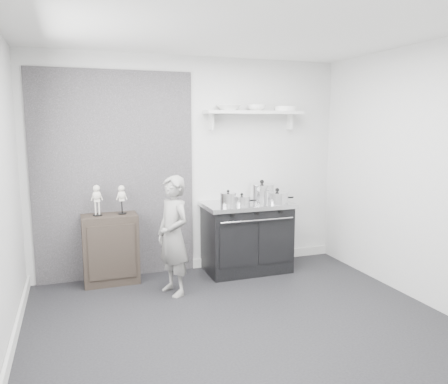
{
  "coord_description": "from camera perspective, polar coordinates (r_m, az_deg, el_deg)",
  "views": [
    {
      "loc": [
        -1.44,
        -3.55,
        1.88
      ],
      "look_at": [
        0.14,
        0.95,
        1.13
      ],
      "focal_mm": 35.0,
      "sensor_mm": 36.0,
      "label": 1
    }
  ],
  "objects": [
    {
      "name": "plate_stack",
      "position": [
        5.87,
        8.01,
        10.72
      ],
      "size": [
        0.28,
        0.28,
        0.06
      ],
      "primitive_type": "cylinder",
      "color": "white",
      "rests_on": "wall_shelf"
    },
    {
      "name": "child",
      "position": [
        4.84,
        -6.64,
        -5.69
      ],
      "size": [
        0.47,
        0.56,
        1.32
      ],
      "primitive_type": "imported",
      "rotation": [
        0.0,
        0.0,
        -1.21
      ],
      "color": "gray",
      "rests_on": "ground"
    },
    {
      "name": "bowl_large",
      "position": [
        5.55,
        0.58,
        10.97
      ],
      "size": [
        0.29,
        0.29,
        0.07
      ],
      "primitive_type": "imported",
      "color": "white",
      "rests_on": "wall_shelf"
    },
    {
      "name": "wall_shelf",
      "position": [
        5.69,
        3.91,
        10.23
      ],
      "size": [
        1.3,
        0.26,
        0.24
      ],
      "color": "silver",
      "rests_on": "room_shell"
    },
    {
      "name": "ground",
      "position": [
        4.27,
        2.58,
        -17.21
      ],
      "size": [
        4.0,
        4.0,
        0.0
      ],
      "primitive_type": "plane",
      "color": "black",
      "rests_on": "ground"
    },
    {
      "name": "pot_front_center",
      "position": [
        5.34,
        2.34,
        -1.11
      ],
      "size": [
        0.3,
        0.21,
        0.15
      ],
      "color": "silver",
      "rests_on": "stove"
    },
    {
      "name": "skeleton_full",
      "position": [
        5.23,
        -16.27,
        -0.77
      ],
      "size": [
        0.12,
        0.07,
        0.41
      ],
      "primitive_type": null,
      "color": "beige",
      "rests_on": "side_cabinet"
    },
    {
      "name": "skeleton_torso",
      "position": [
        5.26,
        -13.22,
        -0.71
      ],
      "size": [
        0.11,
        0.07,
        0.39
      ],
      "primitive_type": null,
      "color": "beige",
      "rests_on": "side_cabinet"
    },
    {
      "name": "bowl_small",
      "position": [
        5.69,
        4.26,
        10.91
      ],
      "size": [
        0.24,
        0.24,
        0.07
      ],
      "primitive_type": "imported",
      "color": "white",
      "rests_on": "wall_shelf"
    },
    {
      "name": "stove",
      "position": [
        5.62,
        2.97,
        -5.82
      ],
      "size": [
        1.11,
        0.69,
        0.89
      ],
      "color": "black",
      "rests_on": "ground"
    },
    {
      "name": "pot_front_right",
      "position": [
        5.49,
        6.95,
        -0.72
      ],
      "size": [
        0.37,
        0.28,
        0.2
      ],
      "color": "silver",
      "rests_on": "stove"
    },
    {
      "name": "side_cabinet",
      "position": [
        5.38,
        -14.59,
        -7.19
      ],
      "size": [
        0.63,
        0.37,
        0.82
      ],
      "primitive_type": "cube",
      "color": "black",
      "rests_on": "ground"
    },
    {
      "name": "room_shell",
      "position": [
        3.94,
        0.74,
        5.43
      ],
      "size": [
        4.02,
        3.62,
        2.71
      ],
      "color": "beige",
      "rests_on": "ground"
    },
    {
      "name": "pot_front_left",
      "position": [
        5.3,
        0.55,
        -0.93
      ],
      "size": [
        0.29,
        0.2,
        0.19
      ],
      "color": "silver",
      "rests_on": "stove"
    },
    {
      "name": "pot_back_right",
      "position": [
        5.72,
        4.96,
        0.03
      ],
      "size": [
        0.41,
        0.32,
        0.27
      ],
      "color": "silver",
      "rests_on": "stove"
    }
  ]
}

